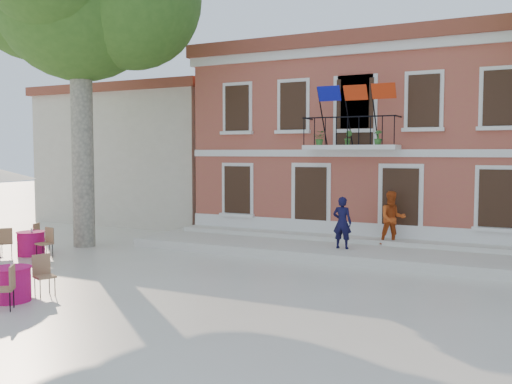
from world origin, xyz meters
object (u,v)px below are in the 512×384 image
(pedestrian_orange, at_px, (392,218))
(cafe_table_0, at_px, (31,242))
(pedestrian_navy, at_px, (342,223))
(cafe_table_1, at_px, (11,282))

(pedestrian_orange, relative_size, cafe_table_0, 0.96)
(pedestrian_navy, bearing_deg, cafe_table_1, 57.87)
(pedestrian_navy, height_order, cafe_table_1, pedestrian_navy)
(pedestrian_orange, height_order, cafe_table_0, pedestrian_orange)
(pedestrian_orange, height_order, cafe_table_1, pedestrian_orange)
(pedestrian_navy, distance_m, cafe_table_0, 10.03)
(pedestrian_navy, xyz_separation_m, cafe_table_1, (-4.97, -8.36, -0.69))
(cafe_table_0, distance_m, cafe_table_1, 5.98)
(cafe_table_0, height_order, cafe_table_1, same)
(pedestrian_navy, distance_m, cafe_table_1, 9.75)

